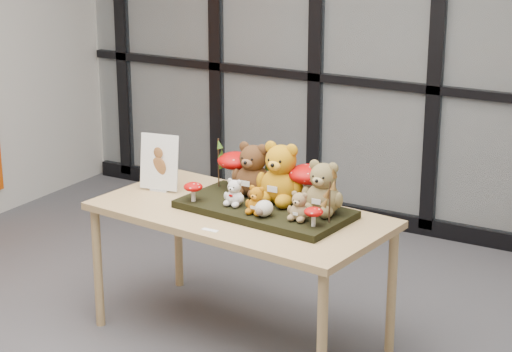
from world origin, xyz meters
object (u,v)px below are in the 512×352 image
Objects in this scene: bear_beige_small at (299,204)px; mushroom_back_left at (236,168)px; display_table at (240,223)px; mushroom_front_left at (193,191)px; mushroom_back_right at (309,183)px; plush_cream_hedgehog at (264,208)px; mushroom_front_right at (314,216)px; bear_pooh_yellow at (281,170)px; diorama_tray at (265,209)px; bear_tan_back at (323,184)px; bear_small_yellow at (257,198)px; sign_holder at (159,165)px; bear_white_bow at (235,191)px; bear_brown_medium at (253,167)px.

mushroom_back_left is (-0.54, 0.29, 0.03)m from bear_beige_small.
display_table is 0.30m from mushroom_front_left.
plush_cream_hedgehog is at bearing -112.42° from mushroom_back_right.
mushroom_front_right is at bearing -5.65° from display_table.
bear_pooh_yellow reaches higher than mushroom_back_right.
diorama_tray is 2.97× the size of bear_tan_back.
sign_holder reaches higher than bear_small_yellow.
sign_holder is at bearing -172.71° from bear_tan_back.
bear_small_yellow is 1.76× the size of plush_cream_hedgehog.
bear_pooh_yellow is 0.35m from mushroom_back_left.
mushroom_front_left reaches higher than display_table.
bear_white_bow is at bearing -147.06° from diorama_tray.
bear_small_yellow is (-0.02, -0.22, -0.10)m from bear_pooh_yellow.
bear_brown_medium reaches higher than mushroom_back_left.
bear_pooh_yellow reaches higher than bear_brown_medium.
mushroom_front_left is at bearing -35.29° from sign_holder.
bear_white_bow is (-0.45, -0.13, -0.07)m from bear_tan_back.
display_table is 0.43m from bear_beige_small.
bear_small_yellow is at bearing -72.83° from diorama_tray.
mushroom_back_right reaches higher than bear_white_bow.
display_table is at bearing 160.39° from plush_cream_hedgehog.
mushroom_back_right is (-0.12, 0.08, -0.03)m from bear_tan_back.
bear_beige_small is (0.21, -0.20, -0.10)m from bear_pooh_yellow.
bear_tan_back is 0.62m from mushroom_back_left.
display_table is 7.40× the size of mushroom_back_left.
mushroom_back_right is at bearing 121.21° from mushroom_front_right.
bear_small_yellow is at bearing -50.28° from bear_brown_medium.
plush_cream_hedgehog is at bearing -2.50° from mushroom_front_left.
bear_white_bow is at bearing -118.55° from display_table.
bear_small_yellow reaches higher than mushroom_front_right.
mushroom_front_left is (-0.41, -0.22, -0.12)m from bear_pooh_yellow.
mushroom_front_left is (-0.67, -0.18, -0.09)m from bear_tan_back.
bear_pooh_yellow is 2.19× the size of bear_beige_small.
display_table is 10.01× the size of bear_beige_small.
plush_cream_hedgehog is (0.05, -0.02, -0.03)m from bear_small_yellow.
display_table is at bearing -160.89° from bear_tan_back.
display_table is 0.62m from sign_holder.
bear_small_yellow reaches higher than diorama_tray.
diorama_tray is 0.17m from plush_cream_hedgehog.
bear_small_yellow is at bearing -0.09° from mushroom_front_left.
mushroom_back_right is 0.33m from mushroom_front_right.
mushroom_back_left reaches higher than mushroom_front_left.
mushroom_back_left is (-0.15, 0.06, -0.05)m from bear_brown_medium.
mushroom_front_right is at bearing -31.52° from bear_pooh_yellow.
mushroom_back_right is (0.33, 0.20, 0.04)m from bear_white_bow.
bear_tan_back reaches higher than mushroom_back_left.
diorama_tray is 0.27m from mushroom_back_right.
bear_beige_small reaches higher than mushroom_front_right.
sign_holder is (-0.77, 0.17, 0.07)m from plush_cream_hedgehog.
display_table is at bearing 177.70° from bear_beige_small.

